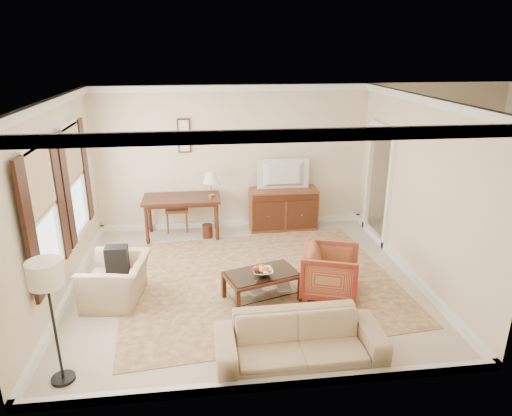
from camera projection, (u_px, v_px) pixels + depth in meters
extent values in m
cube|color=beige|center=(246.00, 282.00, 7.37)|extent=(5.50, 5.00, 0.01)
cube|color=white|center=(244.00, 98.00, 6.40)|extent=(5.50, 5.00, 0.01)
cube|color=beige|center=(233.00, 158.00, 9.22)|extent=(5.50, 0.01, 2.90)
cube|color=beige|center=(270.00, 274.00, 4.55)|extent=(5.50, 0.01, 2.90)
cube|color=beige|center=(56.00, 204.00, 6.57)|extent=(0.01, 5.00, 2.90)
cube|color=beige|center=(418.00, 190.00, 7.20)|extent=(0.01, 5.00, 2.90)
cube|color=beige|center=(455.00, 240.00, 8.93)|extent=(3.00, 2.70, 0.01)
cube|color=brown|center=(259.00, 280.00, 7.40)|extent=(4.62, 4.06, 0.01)
cube|color=#3D1C11|center=(182.00, 199.00, 8.88)|extent=(1.49, 0.75, 0.05)
cylinder|color=#3D1C11|center=(147.00, 225.00, 8.67)|extent=(0.07, 0.07, 0.76)
cylinder|color=#3D1C11|center=(217.00, 222.00, 8.82)|extent=(0.07, 0.07, 0.76)
cylinder|color=#3D1C11|center=(150.00, 214.00, 9.21)|extent=(0.07, 0.07, 0.76)
cylinder|color=#3D1C11|center=(216.00, 212.00, 9.37)|extent=(0.07, 0.07, 0.76)
cube|color=brown|center=(283.00, 209.00, 9.40)|extent=(1.38, 0.53, 0.85)
imported|color=black|center=(284.00, 165.00, 9.07)|extent=(1.01, 0.58, 0.13)
cube|color=#3D1C11|center=(262.00, 275.00, 6.72)|extent=(1.19, 0.90, 0.04)
cube|color=silver|center=(262.00, 273.00, 6.71)|extent=(1.12, 0.83, 0.01)
cube|color=silver|center=(262.00, 291.00, 6.81)|extent=(1.09, 0.80, 0.02)
cube|color=#3D1C11|center=(238.00, 304.00, 6.36)|extent=(0.08, 0.08, 0.41)
cube|color=#3D1C11|center=(300.00, 289.00, 6.74)|extent=(0.08, 0.08, 0.41)
cube|color=#3D1C11|center=(224.00, 286.00, 6.83)|extent=(0.08, 0.08, 0.41)
cube|color=#3D1C11|center=(283.00, 273.00, 7.22)|extent=(0.08, 0.08, 0.41)
imported|color=silver|center=(263.00, 271.00, 6.64)|extent=(0.42, 0.42, 0.10)
imported|color=brown|center=(248.00, 292.00, 6.72)|extent=(0.27, 0.15, 0.38)
imported|color=brown|center=(277.00, 287.00, 6.86)|extent=(0.28, 0.04, 0.38)
imported|color=maroon|center=(331.00, 269.00, 6.86)|extent=(0.99, 1.02, 0.84)
imported|color=tan|center=(116.00, 274.00, 6.71)|extent=(0.78, 1.08, 0.87)
cube|color=black|center=(117.00, 256.00, 6.70)|extent=(0.24, 0.34, 0.40)
imported|color=tan|center=(300.00, 334.00, 5.38)|extent=(2.00, 0.61, 0.78)
cylinder|color=black|center=(63.00, 378.00, 5.20)|extent=(0.27, 0.27, 0.04)
cylinder|color=black|center=(55.00, 332.00, 4.99)|extent=(0.03, 0.03, 1.26)
cylinder|color=silver|center=(45.00, 273.00, 4.75)|extent=(0.37, 0.37, 0.28)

